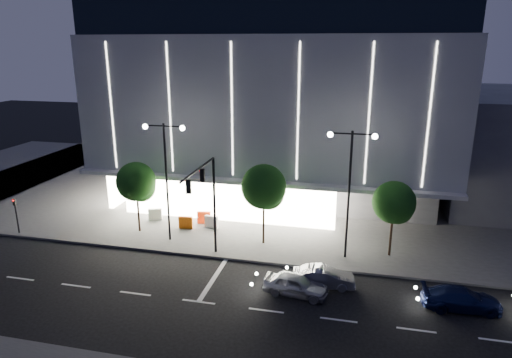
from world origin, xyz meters
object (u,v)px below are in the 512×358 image
(street_lamp_east, at_px, (350,177))
(tree_left, at_px, (137,184))
(car_lead, at_px, (296,284))
(traffic_mast, at_px, (207,193))
(tree_right, at_px, (394,205))
(barrier_a, at_px, (186,223))
(street_lamp_west, at_px, (166,165))
(car_second, at_px, (324,277))
(barrier_c, at_px, (204,217))
(ped_signal_far, at_px, (16,212))
(barrier_b, at_px, (155,214))
(tree_mid, at_px, (264,189))
(car_third, at_px, (462,299))
(barrier_d, at_px, (211,222))

(street_lamp_east, bearing_deg, tree_left, 176.35)
(car_lead, bearing_deg, traffic_mast, 73.90)
(tree_right, xyz_separation_m, barrier_a, (-15.66, 1.27, -3.23))
(street_lamp_west, xyz_separation_m, street_lamp_east, (13.00, 0.00, 0.00))
(traffic_mast, xyz_separation_m, tree_left, (-6.97, 3.68, -0.99))
(traffic_mast, height_order, tree_right, traffic_mast)
(barrier_a, bearing_deg, car_second, -34.76)
(car_second, xyz_separation_m, barrier_c, (-10.45, 7.76, 0.03))
(barrier_c, bearing_deg, ped_signal_far, -169.66)
(barrier_a, xyz_separation_m, barrier_c, (1.06, 1.38, 0.00))
(street_lamp_west, bearing_deg, traffic_mast, -33.65)
(traffic_mast, bearing_deg, street_lamp_west, 146.35)
(tree_left, bearing_deg, barrier_b, 85.35)
(ped_signal_far, distance_m, car_lead, 22.71)
(street_lamp_east, relative_size, car_lead, 2.32)
(traffic_mast, height_order, street_lamp_east, street_lamp_east)
(street_lamp_east, bearing_deg, street_lamp_west, 180.00)
(car_second, bearing_deg, street_lamp_east, -21.54)
(tree_right, bearing_deg, tree_left, 180.00)
(tree_right, relative_size, barrier_c, 5.01)
(tree_left, height_order, tree_right, tree_left)
(tree_mid, bearing_deg, barrier_b, 166.34)
(tree_mid, height_order, barrier_a, tree_mid)
(tree_right, distance_m, car_second, 7.35)
(street_lamp_east, bearing_deg, traffic_mast, -163.52)
(ped_signal_far, relative_size, tree_right, 0.54)
(street_lamp_west, distance_m, street_lamp_east, 13.00)
(traffic_mast, bearing_deg, tree_mid, 50.58)
(street_lamp_west, xyz_separation_m, barrier_c, (1.43, 3.67, -5.31))
(ped_signal_far, distance_m, car_second, 24.05)
(car_third, height_order, barrier_a, car_third)
(street_lamp_west, bearing_deg, barrier_a, 80.88)
(tree_mid, xyz_separation_m, barrier_b, (-9.81, 2.38, -3.68))
(tree_right, distance_m, car_third, 7.60)
(barrier_b, bearing_deg, tree_left, -113.24)
(tree_mid, relative_size, tree_right, 1.12)
(street_lamp_west, relative_size, car_third, 2.09)
(traffic_mast, height_order, ped_signal_far, traffic_mast)
(car_third, height_order, barrier_c, car_third)
(street_lamp_east, relative_size, barrier_a, 8.18)
(traffic_mast, bearing_deg, car_third, -7.90)
(traffic_mast, distance_m, ped_signal_far, 16.35)
(tree_mid, distance_m, car_second, 7.96)
(car_second, relative_size, barrier_b, 3.44)
(ped_signal_far, relative_size, barrier_c, 2.73)
(traffic_mast, relative_size, ped_signal_far, 2.36)
(car_lead, distance_m, barrier_c, 12.73)
(car_lead, xyz_separation_m, barrier_b, (-13.12, 8.82, -0.01))
(tree_mid, relative_size, car_second, 1.62)
(tree_right, relative_size, barrier_d, 5.01)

